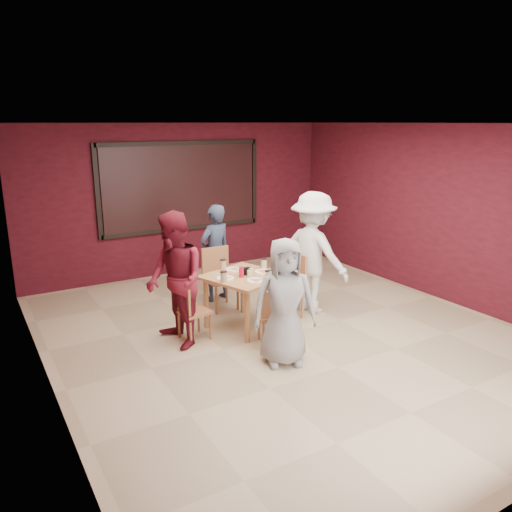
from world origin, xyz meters
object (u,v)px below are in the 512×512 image
chair_front (274,314)px  diner_front (285,302)px  dining_table (245,282)px  diner_right (313,253)px  chair_left (190,309)px  chair_back (219,274)px  diner_back (215,253)px  diner_left (175,280)px  chair_right (291,281)px

chair_front → diner_front: 0.57m
dining_table → diner_right: diner_right is taller
diner_right → chair_left: bearing=73.3°
diner_front → dining_table: bearing=104.3°
dining_table → chair_back: chair_back is taller
diner_back → chair_left: bearing=38.0°
chair_back → diner_left: size_ratio=0.54×
chair_front → chair_left: (-0.85, 0.73, -0.01)m
dining_table → diner_right: 1.20m
diner_back → diner_left: 1.76m
chair_left → diner_back: (1.00, 1.24, 0.35)m
chair_left → diner_right: (2.03, 0.03, 0.48)m
chair_left → chair_front: bearing=-40.4°
chair_back → chair_left: (-0.89, -0.91, -0.09)m
chair_front → chair_right: 1.12m
chair_right → diner_front: (-0.94, -1.23, 0.23)m
chair_left → diner_left: bearing=-168.0°
chair_back → chair_left: 1.28m
chair_left → dining_table: bearing=2.1°
chair_back → chair_front: bearing=-91.3°
dining_table → diner_back: 1.23m
chair_left → diner_back: diner_back is taller
chair_right → diner_front: 1.56m
chair_right → diner_right: (0.38, -0.03, 0.38)m
chair_front → diner_right: (1.17, 0.75, 0.47)m
dining_table → chair_back: bearing=87.5°
chair_left → diner_front: 1.41m
chair_front → chair_right: chair_right is taller
diner_back → diner_right: diner_right is taller
chair_left → chair_back: bearing=45.6°
chair_right → diner_back: size_ratio=0.61×
dining_table → diner_left: bearing=-175.9°
chair_back → diner_front: size_ratio=0.61×
chair_back → diner_back: 0.43m
chair_right → diner_back: (-0.65, 1.18, 0.25)m
chair_back → diner_right: (1.14, -0.88, 0.39)m
chair_front → chair_left: bearing=139.6°
chair_back → diner_left: (-1.09, -0.95, 0.34)m
diner_front → diner_back: (0.29, 2.41, 0.01)m
diner_front → chair_back: bearing=106.2°
chair_back → diner_right: diner_right is taller
dining_table → diner_front: (-0.15, -1.20, 0.10)m
diner_front → diner_left: bearing=150.2°
diner_left → diner_right: bearing=89.5°
chair_left → diner_left: size_ratio=0.44×
chair_right → diner_front: diner_front is taller
diner_right → diner_back: bearing=22.7°
chair_back → diner_back: bearing=71.9°
diner_left → chair_right: bearing=90.8°
chair_right → diner_left: size_ratio=0.54×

